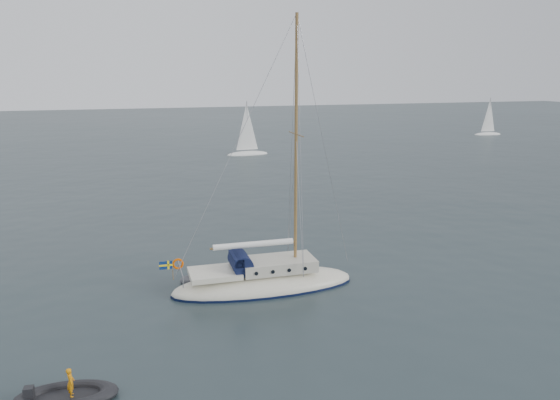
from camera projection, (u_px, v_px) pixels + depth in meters
name	position (u px, v px, depth m)	size (l,w,h in m)	color
ground	(324.00, 280.00, 30.62)	(300.00, 300.00, 0.00)	black
sailboat	(264.00, 268.00, 29.27)	(10.48, 3.13, 14.92)	white
dinghy	(202.00, 278.00, 30.49)	(2.47, 1.12, 0.35)	#535359
rib	(66.00, 396.00, 19.40)	(3.62, 1.64, 1.28)	black
distant_yacht_b	(489.00, 118.00, 99.19)	(5.37, 2.86, 7.11)	white
distant_yacht_c	(247.00, 131.00, 75.42)	(5.95, 3.17, 7.88)	white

